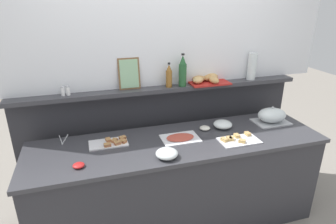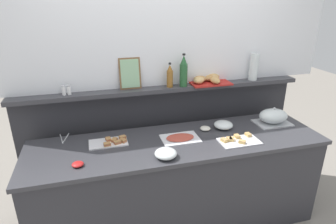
{
  "view_description": "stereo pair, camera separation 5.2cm",
  "coord_description": "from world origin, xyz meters",
  "px_view_note": "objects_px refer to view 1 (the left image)",
  "views": [
    {
      "loc": [
        -0.74,
        -2.12,
        2.05
      ],
      "look_at": [
        -0.07,
        0.1,
        1.12
      ],
      "focal_mm": 30.92,
      "sensor_mm": 36.0,
      "label": 1
    },
    {
      "loc": [
        -0.69,
        -2.13,
        2.05
      ],
      "look_at": [
        -0.07,
        0.1,
        1.12
      ],
      "focal_mm": 30.92,
      "sensor_mm": 36.0,
      "label": 2
    }
  ],
  "objects_px": {
    "sandwich_platter_front": "(238,140)",
    "glass_bowl_large": "(167,154)",
    "sandwich_platter_side": "(111,143)",
    "serving_tongs": "(63,140)",
    "vinegar_bottle_amber": "(169,76)",
    "pepper_shaker": "(68,91)",
    "serving_cloche": "(272,116)",
    "salt_shaker": "(63,91)",
    "water_carafe": "(252,66)",
    "framed_picture": "(129,74)",
    "cold_cuts_platter": "(180,138)",
    "condiment_bowl_red": "(79,165)",
    "wine_bottle_green": "(183,72)",
    "bread_basket": "(208,79)",
    "condiment_bowl_dark": "(205,128)",
    "glass_bowl_medium": "(223,125)"
  },
  "relations": [
    {
      "from": "condiment_bowl_dark",
      "to": "pepper_shaker",
      "type": "height_order",
      "value": "pepper_shaker"
    },
    {
      "from": "cold_cuts_platter",
      "to": "condiment_bowl_red",
      "type": "bearing_deg",
      "value": -166.16
    },
    {
      "from": "salt_shaker",
      "to": "pepper_shaker",
      "type": "relative_size",
      "value": 1.0
    },
    {
      "from": "serving_tongs",
      "to": "sandwich_platter_side",
      "type": "bearing_deg",
      "value": -25.07
    },
    {
      "from": "vinegar_bottle_amber",
      "to": "glass_bowl_medium",
      "type": "bearing_deg",
      "value": -35.73
    },
    {
      "from": "glass_bowl_large",
      "to": "glass_bowl_medium",
      "type": "height_order",
      "value": "glass_bowl_medium"
    },
    {
      "from": "sandwich_platter_front",
      "to": "vinegar_bottle_amber",
      "type": "height_order",
      "value": "vinegar_bottle_amber"
    },
    {
      "from": "glass_bowl_medium",
      "to": "bread_basket",
      "type": "height_order",
      "value": "bread_basket"
    },
    {
      "from": "sandwich_platter_front",
      "to": "condiment_bowl_red",
      "type": "xyz_separation_m",
      "value": [
        -1.33,
        -0.04,
        0.0
      ]
    },
    {
      "from": "condiment_bowl_dark",
      "to": "wine_bottle_green",
      "type": "bearing_deg",
      "value": 112.65
    },
    {
      "from": "sandwich_platter_front",
      "to": "serving_cloche",
      "type": "distance_m",
      "value": 0.57
    },
    {
      "from": "cold_cuts_platter",
      "to": "salt_shaker",
      "type": "height_order",
      "value": "salt_shaker"
    },
    {
      "from": "bread_basket",
      "to": "serving_tongs",
      "type": "bearing_deg",
      "value": -173.16
    },
    {
      "from": "serving_tongs",
      "to": "water_carafe",
      "type": "relative_size",
      "value": 0.67
    },
    {
      "from": "sandwich_platter_side",
      "to": "vinegar_bottle_amber",
      "type": "distance_m",
      "value": 0.83
    },
    {
      "from": "glass_bowl_large",
      "to": "sandwich_platter_front",
      "type": "bearing_deg",
      "value": 7.61
    },
    {
      "from": "condiment_bowl_dark",
      "to": "serving_tongs",
      "type": "distance_m",
      "value": 1.28
    },
    {
      "from": "cold_cuts_platter",
      "to": "condiment_bowl_red",
      "type": "relative_size",
      "value": 3.8
    },
    {
      "from": "sandwich_platter_front",
      "to": "glass_bowl_large",
      "type": "xyz_separation_m",
      "value": [
        -0.67,
        -0.09,
        0.02
      ]
    },
    {
      "from": "sandwich_platter_side",
      "to": "framed_picture",
      "type": "bearing_deg",
      "value": 57.69
    },
    {
      "from": "serving_cloche",
      "to": "vinegar_bottle_amber",
      "type": "height_order",
      "value": "vinegar_bottle_amber"
    },
    {
      "from": "sandwich_platter_front",
      "to": "bread_basket",
      "type": "relative_size",
      "value": 0.86
    },
    {
      "from": "pepper_shaker",
      "to": "framed_picture",
      "type": "bearing_deg",
      "value": 3.97
    },
    {
      "from": "vinegar_bottle_amber",
      "to": "pepper_shaker",
      "type": "xyz_separation_m",
      "value": [
        -0.93,
        0.01,
        -0.06
      ]
    },
    {
      "from": "glass_bowl_large",
      "to": "salt_shaker",
      "type": "bearing_deg",
      "value": 136.76
    },
    {
      "from": "sandwich_platter_side",
      "to": "pepper_shaker",
      "type": "relative_size",
      "value": 3.73
    },
    {
      "from": "serving_cloche",
      "to": "salt_shaker",
      "type": "relative_size",
      "value": 3.91
    },
    {
      "from": "sandwich_platter_side",
      "to": "wine_bottle_green",
      "type": "bearing_deg",
      "value": 23.54
    },
    {
      "from": "condiment_bowl_dark",
      "to": "framed_picture",
      "type": "relative_size",
      "value": 0.34
    },
    {
      "from": "sandwich_platter_side",
      "to": "pepper_shaker",
      "type": "xyz_separation_m",
      "value": [
        -0.31,
        0.35,
        0.38
      ]
    },
    {
      "from": "salt_shaker",
      "to": "water_carafe",
      "type": "bearing_deg",
      "value": 0.0
    },
    {
      "from": "glass_bowl_large",
      "to": "bread_basket",
      "type": "height_order",
      "value": "bread_basket"
    },
    {
      "from": "sandwich_platter_front",
      "to": "framed_picture",
      "type": "xyz_separation_m",
      "value": [
        -0.82,
        0.65,
        0.49
      ]
    },
    {
      "from": "sandwich_platter_front",
      "to": "glass_bowl_large",
      "type": "bearing_deg",
      "value": -172.39
    },
    {
      "from": "glass_bowl_medium",
      "to": "bread_basket",
      "type": "relative_size",
      "value": 0.44
    },
    {
      "from": "sandwich_platter_side",
      "to": "condiment_bowl_red",
      "type": "xyz_separation_m",
      "value": [
        -0.27,
        -0.3,
        0.0
      ]
    },
    {
      "from": "sandwich_platter_front",
      "to": "water_carafe",
      "type": "relative_size",
      "value": 1.25
    },
    {
      "from": "sandwich_platter_side",
      "to": "glass_bowl_large",
      "type": "relative_size",
      "value": 1.85
    },
    {
      "from": "sandwich_platter_front",
      "to": "serving_cloche",
      "type": "relative_size",
      "value": 1.02
    },
    {
      "from": "cold_cuts_platter",
      "to": "framed_picture",
      "type": "distance_m",
      "value": 0.76
    },
    {
      "from": "sandwich_platter_side",
      "to": "serving_tongs",
      "type": "xyz_separation_m",
      "value": [
        -0.4,
        0.19,
        -0.01
      ]
    },
    {
      "from": "sandwich_platter_side",
      "to": "serving_cloche",
      "type": "distance_m",
      "value": 1.57
    },
    {
      "from": "pepper_shaker",
      "to": "bread_basket",
      "type": "height_order",
      "value": "pepper_shaker"
    },
    {
      "from": "sandwich_platter_side",
      "to": "wine_bottle_green",
      "type": "height_order",
      "value": "wine_bottle_green"
    },
    {
      "from": "condiment_bowl_red",
      "to": "sandwich_platter_side",
      "type": "bearing_deg",
      "value": 47.87
    },
    {
      "from": "glass_bowl_large",
      "to": "serving_cloche",
      "type": "bearing_deg",
      "value": 16.21
    },
    {
      "from": "condiment_bowl_red",
      "to": "glass_bowl_large",
      "type": "bearing_deg",
      "value": -4.67
    },
    {
      "from": "glass_bowl_large",
      "to": "condiment_bowl_dark",
      "type": "bearing_deg",
      "value": 37.95
    },
    {
      "from": "condiment_bowl_dark",
      "to": "glass_bowl_large",
      "type": "bearing_deg",
      "value": -142.05
    },
    {
      "from": "glass_bowl_large",
      "to": "condiment_bowl_red",
      "type": "height_order",
      "value": "glass_bowl_large"
    }
  ]
}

